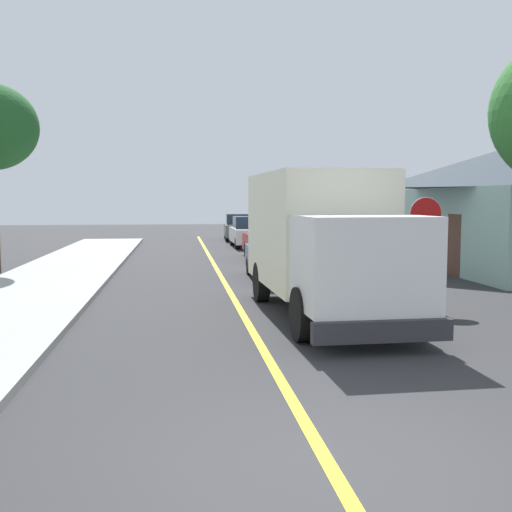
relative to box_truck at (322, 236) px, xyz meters
name	(u,v)px	position (x,y,z in m)	size (l,w,h in m)	color
ground_plane	(334,473)	(-1.77, -8.05, -1.77)	(120.00, 120.00, 0.00)	#303033
centre_line_yellow	(236,302)	(-1.77, 1.95, -1.76)	(0.16, 56.00, 0.01)	gold
box_truck	(322,236)	(0.00, 0.00, 0.00)	(2.63, 7.25, 3.20)	#F2EDCC
parked_car_near	(278,255)	(0.02, 6.20, -0.97)	(1.90, 4.44, 1.67)	#2D4793
parked_car_mid	(270,241)	(0.81, 13.25, -0.97)	(2.01, 4.48, 1.67)	maroon
parked_car_far	(249,233)	(0.65, 19.98, -0.97)	(1.83, 4.41, 1.67)	silver
parked_car_furthest	(239,228)	(0.69, 25.90, -0.97)	(2.01, 4.48, 1.67)	#4C564C
stop_sign	(426,230)	(2.68, 0.65, 0.09)	(0.80, 0.10, 2.65)	gray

